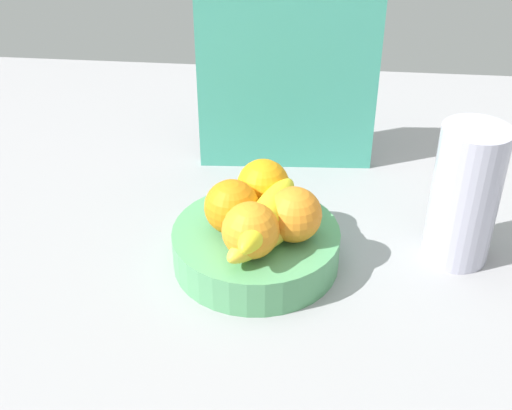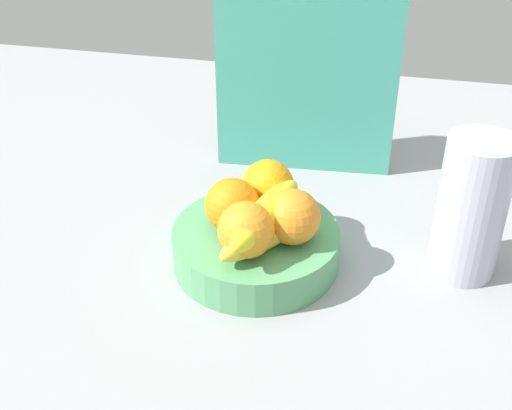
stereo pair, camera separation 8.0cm
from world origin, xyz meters
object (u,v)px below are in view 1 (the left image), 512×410
at_px(orange_front_left, 229,207).
at_px(banana_bunch, 271,221).
at_px(thermos_tumbler, 465,195).
at_px(orange_back_left, 263,185).
at_px(orange_front_right, 251,230).
at_px(fruit_bowl, 256,246).
at_px(cutting_board, 288,62).
at_px(orange_center, 294,214).

bearing_deg(orange_front_left, banana_bunch, -20.77).
bearing_deg(orange_front_left, thermos_tumbler, 8.13).
bearing_deg(thermos_tumbler, orange_front_left, -171.87).
height_order(orange_back_left, thermos_tumbler, thermos_tumbler).
bearing_deg(orange_front_right, fruit_bowl, 88.13).
height_order(orange_front_right, cutting_board, cutting_board).
bearing_deg(banana_bunch, orange_front_left, 159.23).
xyz_separation_m(orange_center, banana_bunch, (-0.03, -0.01, -0.00)).
relative_size(orange_center, thermos_tumbler, 0.37).
height_order(fruit_bowl, orange_front_left, orange_front_left).
bearing_deg(fruit_bowl, banana_bunch, -46.58).
height_order(orange_front_left, banana_bunch, orange_front_left).
height_order(orange_front_right, thermos_tumbler, thermos_tumbler).
height_order(fruit_bowl, thermos_tumbler, thermos_tumbler).
distance_m(fruit_bowl, thermos_tumbler, 0.28).
distance_m(orange_front_left, orange_center, 0.08).
xyz_separation_m(orange_back_left, cutting_board, (0.02, 0.21, 0.09)).
distance_m(orange_back_left, thermos_tumbler, 0.26).
relative_size(orange_center, orange_back_left, 1.00).
bearing_deg(orange_back_left, orange_center, -55.76).
relative_size(fruit_bowl, orange_front_right, 3.10).
bearing_deg(cutting_board, orange_front_left, -105.86).
relative_size(orange_front_left, orange_center, 1.00).
xyz_separation_m(orange_front_left, orange_back_left, (0.04, 0.06, 0.00)).
xyz_separation_m(orange_front_left, orange_center, (0.08, -0.01, 0.00)).
bearing_deg(cutting_board, orange_center, -88.24).
bearing_deg(banana_bunch, orange_back_left, 101.86).
bearing_deg(thermos_tumbler, cutting_board, 137.48).
bearing_deg(orange_center, orange_back_left, 124.24).
bearing_deg(fruit_bowl, orange_front_left, -178.91).
distance_m(orange_front_right, orange_center, 0.06).
bearing_deg(orange_center, thermos_tumbler, 13.55).
bearing_deg(orange_front_right, orange_center, 38.21).
bearing_deg(cutting_board, thermos_tumbler, -46.28).
bearing_deg(orange_back_left, thermos_tumbler, -2.91).
bearing_deg(orange_back_left, orange_front_right, -93.19).
bearing_deg(banana_bunch, cutting_board, 89.64).
height_order(fruit_bowl, orange_front_right, orange_front_right).
xyz_separation_m(orange_front_right, banana_bunch, (0.02, 0.03, -0.00)).
distance_m(orange_front_right, orange_back_left, 0.11).
height_order(orange_center, banana_bunch, orange_center).
distance_m(orange_front_left, cutting_board, 0.29).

